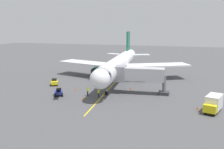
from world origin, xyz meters
The scene contains 13 objects.
ground_plane centered at (0.00, 0.00, 0.00)m, with size 220.00×220.00×0.00m, color #4C4C4F.
apron_lead_in_line centered at (-1.31, 5.49, 0.01)m, with size 0.24×40.00×0.01m, color yellow.
airplane centered at (-1.29, -0.79, 4.00)m, with size 34.68×40.35×11.50m.
jet_bridge centered at (-7.61, 9.99, 3.76)m, with size 11.50×3.79×5.40m.
ground_crew_marshaller centered at (0.79, 14.52, 0.89)m, with size 0.46×0.36×1.71m.
ground_crew_wing_walker centered at (-1.71, 15.22, 0.89)m, with size 0.39×0.47×1.71m.
belt_loader_near_nose centered at (6.08, 16.25, 0.71)m, with size 3.33×4.56×2.32m.
tug_portside centered at (11.27, 8.58, 0.70)m, with size 2.45×2.74×1.50m.
box_truck_starboard_side centered at (-21.60, 17.72, 1.39)m, with size 3.27×4.98×2.62m.
safety_cone_nose_left centered at (0.53, 17.24, 0.28)m, with size 0.32×0.32×0.55m, color #F2590F.
safety_cone_nose_right centered at (4.66, 11.73, 0.28)m, with size 0.32×0.32×0.55m, color #F2590F.
safety_cone_wing_port centered at (-6.20, 7.69, 0.28)m, with size 0.32×0.32×0.55m, color #F2590F.
safety_cone_wing_starboard centered at (-19.31, 17.37, 0.28)m, with size 0.32×0.32×0.55m, color #F2590F.
Camera 1 is at (-17.62, 59.35, 13.42)m, focal length 41.49 mm.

